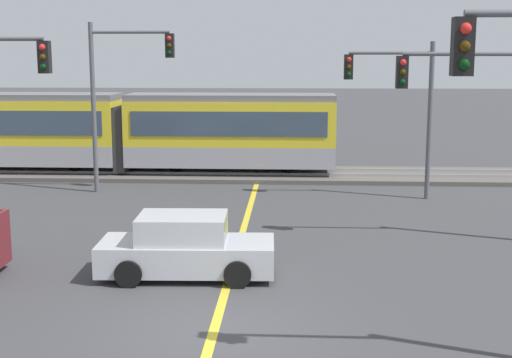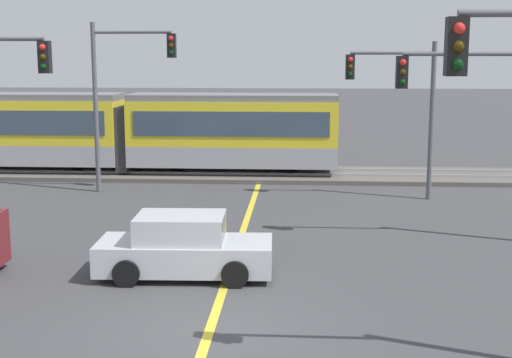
% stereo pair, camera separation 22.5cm
% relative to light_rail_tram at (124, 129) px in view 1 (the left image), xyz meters
% --- Properties ---
extents(ground_plane, '(200.00, 200.00, 0.00)m').
position_rel_light_rail_tram_xyz_m(ground_plane, '(5.96, -17.78, -2.05)').
color(ground_plane, '#3D3D3F').
extents(track_bed, '(120.00, 4.00, 0.18)m').
position_rel_light_rail_tram_xyz_m(track_bed, '(5.96, 0.01, -1.96)').
color(track_bed, '#56514C').
rests_on(track_bed, ground).
extents(rail_near, '(120.00, 0.08, 0.10)m').
position_rel_light_rail_tram_xyz_m(rail_near, '(5.96, -0.71, -1.82)').
color(rail_near, '#939399').
rests_on(rail_near, track_bed).
extents(rail_far, '(120.00, 0.08, 0.10)m').
position_rel_light_rail_tram_xyz_m(rail_far, '(5.96, 0.73, -1.82)').
color(rail_far, '#939399').
rests_on(rail_far, track_bed).
extents(light_rail_tram, '(18.50, 2.64, 3.43)m').
position_rel_light_rail_tram_xyz_m(light_rail_tram, '(0.00, 0.00, 0.00)').
color(light_rail_tram, '#9E9EA3').
rests_on(light_rail_tram, track_bed).
extents(lane_centre_line, '(0.20, 18.04, 0.01)m').
position_rel_light_rail_tram_xyz_m(lane_centre_line, '(5.96, -11.01, -2.05)').
color(lane_centre_line, gold).
rests_on(lane_centre_line, ground).
extents(sedan_crossing, '(4.26, 2.03, 1.52)m').
position_rel_light_rail_tram_xyz_m(sedan_crossing, '(4.92, -14.38, -1.35)').
color(sedan_crossing, '#B7BABF').
rests_on(sedan_crossing, ground).
extents(traffic_light_mid_right, '(4.25, 0.38, 5.83)m').
position_rel_light_rail_tram_xyz_m(traffic_light_mid_right, '(13.01, -10.70, 1.81)').
color(traffic_light_mid_right, '#515459').
rests_on(traffic_light_mid_right, ground).
extents(traffic_light_far_left, '(3.25, 0.38, 6.51)m').
position_rel_light_rail_tram_xyz_m(traffic_light_far_left, '(0.82, -3.92, 2.22)').
color(traffic_light_far_left, '#515459').
rests_on(traffic_light_far_left, ground).
extents(traffic_light_far_right, '(3.25, 0.38, 5.77)m').
position_rel_light_rail_tram_xyz_m(traffic_light_far_right, '(11.36, -4.59, 1.75)').
color(traffic_light_far_right, '#515459').
rests_on(traffic_light_far_right, ground).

